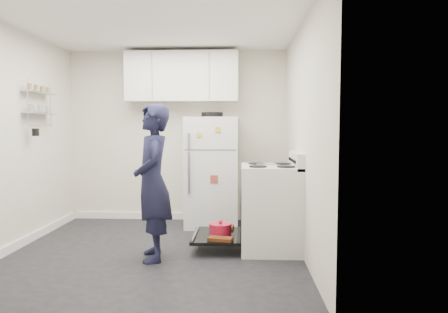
{
  "coord_description": "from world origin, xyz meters",
  "views": [
    {
      "loc": [
        0.94,
        -4.31,
        1.36
      ],
      "look_at": [
        0.75,
        0.15,
        1.05
      ],
      "focal_mm": 32.0,
      "sensor_mm": 36.0,
      "label": 1
    }
  ],
  "objects_px": {
    "open_oven_door": "(218,233)",
    "electric_range": "(269,208)",
    "person": "(153,182)",
    "refrigerator": "(212,171)"
  },
  "relations": [
    {
      "from": "open_oven_door",
      "to": "electric_range",
      "type": "bearing_deg",
      "value": 1.06
    },
    {
      "from": "open_oven_door",
      "to": "person",
      "type": "xyz_separation_m",
      "value": [
        -0.66,
        -0.38,
        0.63
      ]
    },
    {
      "from": "electric_range",
      "to": "refrigerator",
      "type": "bearing_deg",
      "value": 123.36
    },
    {
      "from": "refrigerator",
      "to": "electric_range",
      "type": "bearing_deg",
      "value": -56.64
    },
    {
      "from": "open_oven_door",
      "to": "refrigerator",
      "type": "distance_m",
      "value": 1.27
    },
    {
      "from": "refrigerator",
      "to": "open_oven_door",
      "type": "bearing_deg",
      "value": -82.35
    },
    {
      "from": "refrigerator",
      "to": "person",
      "type": "relative_size",
      "value": 0.98
    },
    {
      "from": "open_oven_door",
      "to": "refrigerator",
      "type": "height_order",
      "value": "refrigerator"
    },
    {
      "from": "open_oven_door",
      "to": "person",
      "type": "bearing_deg",
      "value": -149.96
    },
    {
      "from": "refrigerator",
      "to": "person",
      "type": "distance_m",
      "value": 1.58
    }
  ]
}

